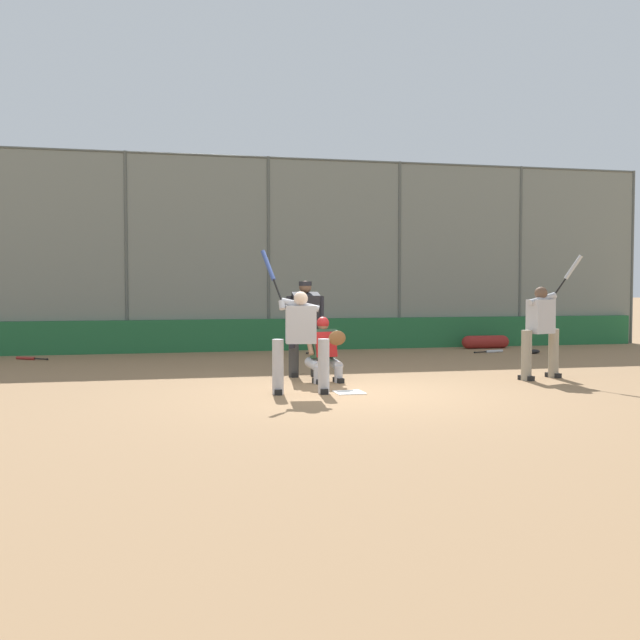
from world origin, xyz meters
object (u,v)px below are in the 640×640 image
catcher_behind_plate (325,348)px  spare_bat_by_padding (28,358)px  fielding_glove_on_dirt (534,352)px  batter_at_plate (300,338)px  spare_bat_near_backstop (319,351)px  batter_on_deck (541,329)px  equipment_bag_dugout_side (485,342)px  umpire_home (305,325)px  spare_bat_third_base_side (492,351)px

catcher_behind_plate → spare_bat_by_padding: 7.45m
spare_bat_by_padding → fielding_glove_on_dirt: (-11.45, 1.11, 0.02)m
batter_at_plate → spare_bat_near_backstop: bearing=-98.2°
catcher_behind_plate → spare_bat_by_padding: (5.40, -5.10, -0.53)m
batter_on_deck → equipment_bag_dugout_side: 6.36m
spare_bat_by_padding → fielding_glove_on_dirt: bearing=-151.1°
umpire_home → fielding_glove_on_dirt: bearing=-150.9°
umpire_home → fielding_glove_on_dirt: 7.05m
batter_on_deck → equipment_bag_dugout_side: (-1.85, -6.04, -0.70)m
batter_at_plate → spare_bat_by_padding: (4.73, -6.33, -0.80)m
catcher_behind_plate → spare_bat_third_base_side: 6.82m
spare_bat_by_padding → spare_bat_third_base_side: bearing=-149.3°
spare_bat_third_base_side → batter_at_plate: bearing=-153.0°
catcher_behind_plate → equipment_bag_dugout_side: catcher_behind_plate is taller
batter_at_plate → catcher_behind_plate: batter_at_plate is taller
batter_on_deck → spare_bat_third_base_side: batter_on_deck is taller
spare_bat_by_padding → equipment_bag_dugout_side: size_ratio=0.57×
spare_bat_near_backstop → spare_bat_third_base_side: bearing=-56.5°
spare_bat_near_backstop → equipment_bag_dugout_side: size_ratio=0.51×
spare_bat_by_padding → spare_bat_third_base_side: size_ratio=0.83×
batter_at_plate → spare_bat_near_backstop: 6.86m
batter_at_plate → batter_on_deck: bearing=-162.3°
batter_at_plate → umpire_home: (-0.50, -2.01, 0.08)m
spare_bat_by_padding → fielding_glove_on_dirt: size_ratio=2.65×
spare_bat_third_base_side → fielding_glove_on_dirt: size_ratio=3.17×
batter_on_deck → spare_bat_by_padding: size_ratio=2.92×
batter_on_deck → spare_bat_by_padding: 10.69m
batter_on_deck → equipment_bag_dugout_side: batter_on_deck is taller
spare_bat_near_backstop → spare_bat_by_padding: (6.54, 0.23, 0.00)m
spare_bat_third_base_side → spare_bat_by_padding: bearing=159.3°
spare_bat_near_backstop → equipment_bag_dugout_side: bearing=-39.9°
equipment_bag_dugout_side → spare_bat_by_padding: bearing=2.8°
umpire_home → spare_bat_by_padding: umpire_home is taller
equipment_bag_dugout_side → batter_at_plate: bearing=47.7°
batter_on_deck → equipment_bag_dugout_side: bearing=51.4°
batter_at_plate → spare_bat_by_padding: size_ratio=2.94×
spare_bat_third_base_side → batter_on_deck: bearing=-123.8°
batter_on_deck → spare_bat_near_backstop: 6.36m
fielding_glove_on_dirt → catcher_behind_plate: bearing=33.4°
batter_on_deck → spare_bat_near_backstop: size_ratio=3.25×
spare_bat_by_padding → spare_bat_near_backstop: bearing=-143.5°
fielding_glove_on_dirt → equipment_bag_dugout_side: equipment_bag_dugout_side is taller
catcher_behind_plate → fielding_glove_on_dirt: catcher_behind_plate is taller
umpire_home → spare_bat_by_padding: 6.84m
spare_bat_by_padding → equipment_bag_dugout_side: equipment_bag_dugout_side is taller
spare_bat_third_base_side → spare_bat_near_backstop: bearing=150.1°
batter_at_plate → catcher_behind_plate: 1.43m
batter_at_plate → umpire_home: 2.07m
catcher_behind_plate → batter_at_plate: bearing=51.5°
catcher_behind_plate → spare_bat_near_backstop: (-1.14, -5.34, -0.53)m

